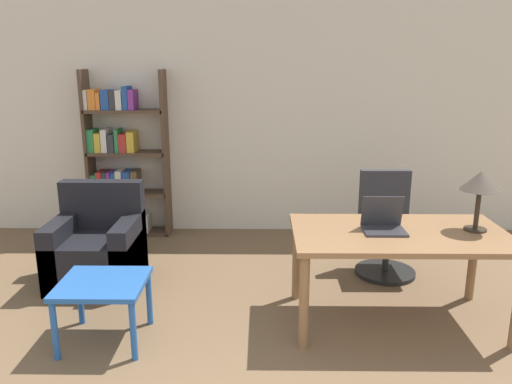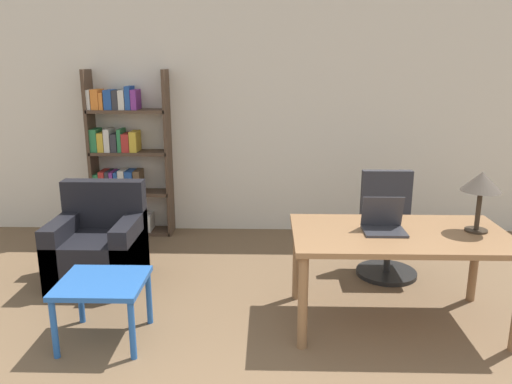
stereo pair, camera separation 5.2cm
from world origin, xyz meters
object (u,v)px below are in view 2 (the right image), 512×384
(armchair, at_px, (99,249))
(bookshelf, at_px, (124,163))
(table_lamp, at_px, (481,184))
(desk, at_px, (399,244))
(side_table_blue, at_px, (103,289))
(office_chair, at_px, (388,229))
(laptop, at_px, (383,224))

(armchair, height_order, bookshelf, bookshelf)
(table_lamp, relative_size, bookshelf, 0.24)
(desk, distance_m, armchair, 2.66)
(table_lamp, distance_m, side_table_blue, 2.84)
(table_lamp, xyz_separation_m, armchair, (-3.11, 0.69, -0.80))
(office_chair, relative_size, side_table_blue, 1.61)
(desk, distance_m, table_lamp, 0.73)
(laptop, xyz_separation_m, bookshelf, (-2.52, 2.01, 0.04))
(laptop, bearing_deg, desk, -10.72)
(laptop, bearing_deg, bookshelf, 141.38)
(desk, distance_m, bookshelf, 3.34)
(armchair, bearing_deg, desk, -15.93)
(laptop, xyz_separation_m, table_lamp, (0.69, 0.02, 0.31))
(table_lamp, bearing_deg, desk, -176.12)
(side_table_blue, bearing_deg, desk, 8.18)
(laptop, bearing_deg, office_chair, 74.05)
(armchair, bearing_deg, bookshelf, 94.64)
(bookshelf, bearing_deg, table_lamp, -31.86)
(table_lamp, bearing_deg, office_chair, 115.00)
(side_table_blue, height_order, bookshelf, bookshelf)
(office_chair, bearing_deg, laptop, -105.95)
(office_chair, bearing_deg, bookshelf, 158.82)
(desk, relative_size, bookshelf, 0.85)
(side_table_blue, bearing_deg, bookshelf, 101.69)
(office_chair, distance_m, armchair, 2.69)
(desk, relative_size, office_chair, 1.65)
(laptop, relative_size, office_chair, 0.32)
(side_table_blue, bearing_deg, office_chair, 28.83)
(desk, distance_m, side_table_blue, 2.19)
(desk, height_order, side_table_blue, desk)
(table_lamp, xyz_separation_m, side_table_blue, (-2.73, -0.35, -0.70))
(bookshelf, bearing_deg, laptop, -38.62)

